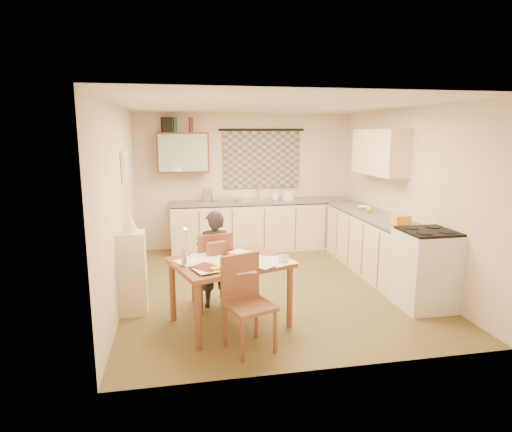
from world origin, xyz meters
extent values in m
cube|color=brown|center=(0.00, 0.00, -0.01)|extent=(4.00, 4.50, 0.02)
cube|color=white|center=(0.00, 0.00, 2.51)|extent=(4.00, 4.50, 0.02)
cube|color=beige|center=(0.00, 2.26, 1.25)|extent=(4.00, 0.02, 2.50)
cube|color=beige|center=(0.00, -2.26, 1.25)|extent=(4.00, 0.02, 2.50)
cube|color=beige|center=(-2.01, 0.00, 1.25)|extent=(0.02, 4.50, 2.50)
cube|color=beige|center=(2.01, 0.00, 1.25)|extent=(0.02, 4.50, 2.50)
cube|color=#32597F|center=(0.30, 2.22, 1.65)|extent=(1.45, 0.03, 1.05)
cylinder|color=black|center=(0.30, 2.20, 2.20)|extent=(1.60, 0.04, 0.04)
cube|color=#572519|center=(-1.15, 2.08, 1.80)|extent=(0.90, 0.34, 0.70)
cube|color=#99B2A5|center=(-1.15, 1.91, 1.80)|extent=(0.84, 0.02, 0.64)
cube|color=beige|center=(1.83, 0.55, 1.85)|extent=(0.34, 1.30, 0.70)
cube|color=beige|center=(-1.97, 0.40, 1.70)|extent=(0.04, 0.50, 0.40)
cube|color=white|center=(-1.95, 0.40, 1.70)|extent=(0.01, 0.42, 0.32)
cube|color=beige|center=(0.24, 1.95, 0.43)|extent=(3.30, 0.60, 0.86)
cube|color=#5F5B58|center=(0.24, 1.95, 0.90)|extent=(3.30, 0.62, 0.04)
cube|color=beige|center=(1.70, 0.07, 0.43)|extent=(0.60, 2.95, 0.86)
cube|color=#5F5B58|center=(1.70, 0.07, 0.90)|extent=(0.62, 2.95, 0.04)
cube|color=white|center=(1.70, -1.10, 0.48)|extent=(0.64, 0.64, 0.95)
cube|color=black|center=(1.70, -1.10, 0.97)|extent=(0.60, 0.60, 0.03)
cube|color=silver|center=(0.16, 1.95, 0.88)|extent=(0.62, 0.54, 0.10)
cylinder|color=silver|center=(0.21, 2.13, 1.06)|extent=(0.03, 0.03, 0.28)
cube|color=silver|center=(-0.38, 1.95, 0.95)|extent=(0.44, 0.41, 0.06)
cylinder|color=silver|center=(-0.74, 1.95, 1.04)|extent=(0.19, 0.19, 0.24)
cylinder|color=white|center=(0.76, 1.95, 1.00)|extent=(0.29, 0.29, 0.16)
imported|color=white|center=(0.52, 2.00, 1.02)|extent=(0.15, 0.15, 0.19)
imported|color=white|center=(1.70, 0.76, 0.94)|extent=(0.26, 0.26, 0.05)
cube|color=orange|center=(1.70, -0.44, 0.98)|extent=(0.23, 0.17, 0.12)
sphere|color=orange|center=(1.65, 0.43, 0.97)|extent=(0.10, 0.10, 0.10)
cube|color=black|center=(-1.42, 2.08, 2.28)|extent=(0.20, 0.23, 0.26)
cylinder|color=#195926|center=(-1.27, 2.08, 2.28)|extent=(0.08, 0.08, 0.26)
cylinder|color=#572519|center=(-1.00, 2.08, 2.28)|extent=(0.08, 0.08, 0.26)
cube|color=brown|center=(-0.74, -1.12, 0.72)|extent=(1.43, 1.25, 0.05)
cube|color=brown|center=(-0.90, -0.55, 0.47)|extent=(0.52, 0.52, 0.04)
cube|color=brown|center=(-0.86, -0.74, 0.72)|extent=(0.43, 0.13, 0.48)
cube|color=brown|center=(-0.62, -1.75, 0.46)|extent=(0.55, 0.55, 0.04)
cube|color=brown|center=(-0.69, -1.57, 0.71)|extent=(0.42, 0.18, 0.47)
imported|color=black|center=(-0.86, -0.59, 0.61)|extent=(0.48, 0.34, 1.23)
cube|color=beige|center=(-1.84, -0.62, 0.50)|extent=(0.32, 0.30, 1.00)
cone|color=beige|center=(-1.84, -0.62, 1.11)|extent=(0.20, 0.20, 0.22)
cube|color=brown|center=(-0.86, -0.90, 0.83)|extent=(0.24, 0.17, 0.16)
imported|color=white|center=(-0.17, -1.33, 0.80)|extent=(0.15, 0.15, 0.09)
imported|color=maroon|center=(-1.10, -1.48, 0.76)|extent=(0.51, 0.51, 0.03)
imported|color=orange|center=(-1.06, -1.34, 0.76)|extent=(0.34, 0.35, 0.02)
cube|color=orange|center=(-0.92, -1.48, 0.77)|extent=(0.14, 0.14, 0.04)
cube|color=black|center=(-0.52, -1.35, 0.76)|extent=(0.13, 0.11, 0.02)
cylinder|color=silver|center=(-1.24, -1.23, 0.84)|extent=(0.07, 0.07, 0.18)
cylinder|color=white|center=(-1.20, -1.24, 1.04)|extent=(0.02, 0.02, 0.22)
sphere|color=#FFCC66|center=(-1.22, -1.25, 1.16)|extent=(0.02, 0.02, 0.02)
cube|color=white|center=(-0.92, -1.17, 0.75)|extent=(0.36, 0.36, 0.00)
cube|color=white|center=(-0.55, -0.85, 0.75)|extent=(0.35, 0.36, 0.00)
cube|color=white|center=(-0.65, -1.49, 0.75)|extent=(0.26, 0.33, 0.00)
cube|color=white|center=(-1.02, -0.93, 0.76)|extent=(0.31, 0.36, 0.00)
cube|color=white|center=(-1.20, -1.13, 0.76)|extent=(0.33, 0.36, 0.00)
cube|color=white|center=(-0.36, -1.18, 0.76)|extent=(0.36, 0.36, 0.00)
cube|color=white|center=(-1.08, -1.02, 0.76)|extent=(0.36, 0.36, 0.00)
cube|color=white|center=(-0.89, -1.02, 0.76)|extent=(0.31, 0.35, 0.00)
cube|color=white|center=(-0.79, -1.34, 0.76)|extent=(0.29, 0.35, 0.00)
cube|color=white|center=(-0.90, -1.15, 0.77)|extent=(0.34, 0.36, 0.00)
cube|color=white|center=(-0.16, -1.31, 0.77)|extent=(0.29, 0.34, 0.00)
cube|color=white|center=(-0.26, -1.36, 0.77)|extent=(0.31, 0.36, 0.00)
cube|color=white|center=(-0.27, -1.28, 0.77)|extent=(0.24, 0.32, 0.00)
cube|color=white|center=(-1.04, -1.46, 0.77)|extent=(0.30, 0.35, 0.00)
cube|color=white|center=(-0.45, -1.42, 0.77)|extent=(0.35, 0.36, 0.00)
camera|label=1|loc=(-1.30, -5.67, 2.14)|focal=30.00mm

